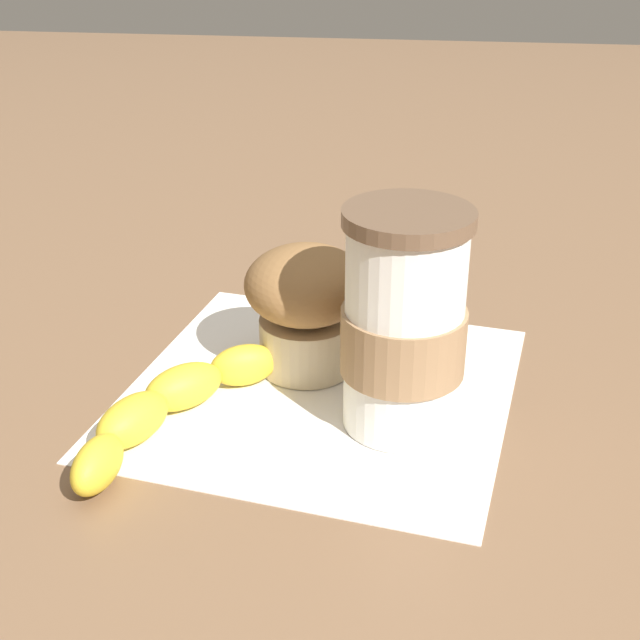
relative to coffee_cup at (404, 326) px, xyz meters
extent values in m
plane|color=brown|center=(0.06, -0.03, -0.07)|extent=(3.00, 3.00, 0.00)
cube|color=white|center=(0.06, -0.03, -0.07)|extent=(0.31, 0.31, 0.00)
cylinder|color=white|center=(0.00, 0.00, 0.00)|extent=(0.08, 0.08, 0.14)
cylinder|color=brown|center=(0.00, 0.00, 0.07)|extent=(0.08, 0.08, 0.01)
cylinder|color=#997551|center=(0.00, 0.00, -0.01)|extent=(0.08, 0.08, 0.04)
cylinder|color=beige|center=(0.07, -0.07, -0.05)|extent=(0.07, 0.07, 0.04)
ellipsoid|color=olive|center=(0.07, -0.07, -0.01)|extent=(0.09, 0.09, 0.06)
ellipsoid|color=gold|center=(0.11, -0.04, -0.06)|extent=(0.06, 0.04, 0.03)
ellipsoid|color=gold|center=(0.15, 0.00, -0.06)|extent=(0.06, 0.06, 0.03)
ellipsoid|color=gold|center=(0.17, 0.04, -0.06)|extent=(0.05, 0.07, 0.03)
ellipsoid|color=gold|center=(0.18, 0.09, -0.06)|extent=(0.03, 0.05, 0.03)
camera|label=1|loc=(-0.01, 0.51, 0.26)|focal=50.00mm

